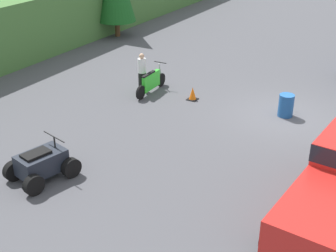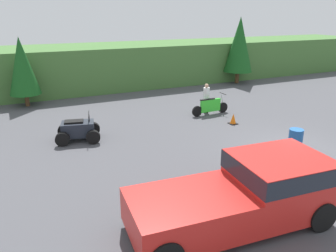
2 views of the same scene
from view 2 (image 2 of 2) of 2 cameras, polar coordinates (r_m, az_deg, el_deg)
The scene contains 10 objects.
ground_plane at distance 14.80m, azimuth 20.79°, elevation -3.87°, with size 80.00×80.00×0.00m, color #4C4C51.
hillside_backdrop at distance 27.53m, azimuth -3.29°, elevation 10.92°, with size 44.00×6.00×3.13m.
tree_left at distance 21.66m, azimuth -24.06°, elevation 9.51°, with size 1.84×1.84×4.19m.
tree_mid_left at distance 27.43m, azimuth 12.29°, elevation 13.66°, with size 2.30×2.30×5.22m.
pickup_truck_red at distance 9.15m, azimuth 13.73°, elevation -10.98°, with size 5.60×2.64×1.81m.
dirt_bike at distance 18.64m, azimuth 7.39°, elevation 3.40°, with size 2.34×0.60×1.15m.
quad_atv at distance 15.22m, azimuth -15.39°, elevation -0.69°, with size 2.16×1.72×1.23m.
rider_person at distance 18.89m, azimuth 6.68°, elevation 5.03°, with size 0.36×0.37×1.69m.
traffic_cone at distance 17.29m, azimuth 11.29°, elevation 1.18°, with size 0.42×0.42×0.55m.
steel_barrel at distance 14.76m, azimuth 21.32°, elevation -2.16°, with size 0.58×0.58×0.88m.
Camera 2 is at (-10.15, -9.29, 5.46)m, focal length 35.00 mm.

